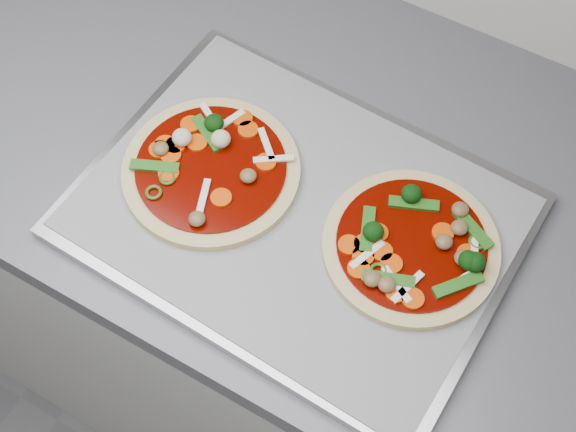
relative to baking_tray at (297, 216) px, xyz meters
The scene contains 5 objects.
base_cabinet 0.81m from the baking_tray, behind, with size 3.60×0.60×0.86m, color silver.
baking_tray is the anchor object (origin of this frame).
parchment 0.01m from the baking_tray, ahead, with size 0.48×0.35×0.00m, color gray.
pizza_left 0.12m from the baking_tray, behind, with size 0.24×0.24×0.04m.
pizza_right 0.14m from the baking_tray, ahead, with size 0.22×0.22×0.03m.
Camera 1 is at (0.88, 0.80, 1.72)m, focal length 50.00 mm.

